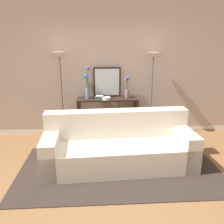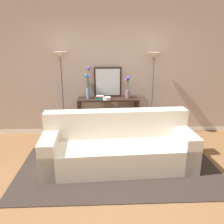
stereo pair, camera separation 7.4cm
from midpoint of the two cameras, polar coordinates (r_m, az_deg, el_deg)
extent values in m
cube|color=brown|center=(3.41, 0.58, -18.93)|extent=(16.00, 16.00, 0.02)
cube|color=white|center=(5.43, -1.19, -4.12)|extent=(12.00, 0.15, 0.09)
cube|color=#B29E8E|center=(5.10, -1.28, 10.98)|extent=(12.00, 0.14, 2.75)
cube|color=#332823|center=(3.89, 1.31, -13.73)|extent=(3.20, 1.72, 0.01)
cube|color=beige|center=(3.88, 1.21, -10.38)|extent=(2.44, 0.99, 0.42)
cube|color=beige|center=(3.98, 0.66, -2.75)|extent=(2.41, 0.38, 0.46)
cube|color=beige|center=(3.86, -15.15, -9.67)|extent=(0.28, 0.88, 0.60)
cube|color=beige|center=(4.11, 16.47, -8.07)|extent=(0.28, 0.88, 0.60)
cube|color=black|center=(4.89, -1.52, 3.19)|extent=(1.26, 0.38, 0.03)
cube|color=black|center=(5.10, -1.46, -4.31)|extent=(1.16, 0.32, 0.01)
cube|color=black|center=(4.87, -8.55, -2.24)|extent=(0.05, 0.05, 0.82)
cube|color=black|center=(4.91, 5.67, -1.96)|extent=(0.05, 0.05, 0.82)
cube|color=black|center=(5.18, -8.26, -1.06)|extent=(0.05, 0.05, 0.82)
cube|color=black|center=(5.22, 5.11, -0.81)|extent=(0.05, 0.05, 0.82)
cylinder|color=#4C4C51|center=(5.23, -11.92, -5.71)|extent=(0.26, 0.26, 0.02)
cylinder|color=#4C4C51|center=(4.98, -12.50, 3.33)|extent=(0.02, 0.02, 1.67)
cone|color=silver|center=(4.85, -13.17, 13.53)|extent=(0.28, 0.28, 0.10)
cylinder|color=#4C4C51|center=(5.29, 8.74, -5.28)|extent=(0.26, 0.26, 0.02)
cylinder|color=#4C4C51|center=(5.04, 9.16, 3.61)|extent=(0.02, 0.02, 1.66)
cone|color=silver|center=(4.92, 9.64, 13.62)|extent=(0.28, 0.28, 0.10)
cube|color=black|center=(4.98, -1.62, 7.29)|extent=(0.58, 0.02, 0.63)
cube|color=silver|center=(4.97, -1.62, 7.28)|extent=(0.51, 0.01, 0.56)
cylinder|color=#6B84AD|center=(4.89, -6.41, 4.63)|extent=(0.08, 0.08, 0.23)
cylinder|color=#3D7538|center=(4.84, -6.65, 7.36)|extent=(0.01, 0.02, 0.24)
sphere|color=#1C9AD0|center=(4.82, -6.93, 8.76)|extent=(0.07, 0.07, 0.07)
cylinder|color=#3D7538|center=(4.84, -6.43, 7.22)|extent=(0.02, 0.02, 0.22)
sphere|color=#6A34DE|center=(4.80, -6.36, 8.48)|extent=(0.05, 0.05, 0.05)
cylinder|color=#3D7538|center=(4.84, -6.65, 7.40)|extent=(0.02, 0.03, 0.25)
sphere|color=gold|center=(4.82, -6.93, 8.84)|extent=(0.05, 0.05, 0.05)
cylinder|color=#3D7538|center=(4.83, -6.41, 8.20)|extent=(0.02, 0.03, 0.39)
sphere|color=#5D2DC3|center=(4.79, -6.29, 10.47)|extent=(0.07, 0.07, 0.07)
cylinder|color=gray|center=(4.94, 3.28, 4.41)|extent=(0.09, 0.09, 0.16)
cylinder|color=#3D7538|center=(4.89, 3.25, 6.75)|extent=(0.02, 0.02, 0.26)
sphere|color=#6433CB|center=(4.85, 3.16, 8.20)|extent=(0.06, 0.06, 0.06)
cylinder|color=#3D7538|center=(4.89, 3.43, 6.80)|extent=(0.03, 0.02, 0.26)
sphere|color=#2291C1|center=(4.85, 3.61, 8.30)|extent=(0.05, 0.05, 0.05)
cylinder|color=#3D7538|center=(4.92, 3.34, 6.75)|extent=(0.03, 0.01, 0.25)
sphere|color=#D25341|center=(4.92, 3.40, 8.21)|extent=(0.08, 0.08, 0.08)
cylinder|color=#3D7538|center=(4.91, 3.38, 6.82)|extent=(0.04, 0.03, 0.26)
sphere|color=#6328E1|center=(4.91, 3.50, 8.34)|extent=(0.07, 0.07, 0.07)
cylinder|color=#3D7538|center=(4.90, 3.16, 6.58)|extent=(0.01, 0.03, 0.22)
sphere|color=orange|center=(4.89, 2.94, 7.85)|extent=(0.05, 0.05, 0.05)
cylinder|color=silver|center=(4.77, -1.85, 3.29)|extent=(0.17, 0.17, 0.05)
torus|color=silver|center=(4.76, -1.85, 3.62)|extent=(0.17, 0.17, 0.01)
cube|color=#1E7075|center=(4.80, -3.41, 3.18)|extent=(0.21, 0.14, 0.02)
cube|color=#236033|center=(4.80, -3.60, 3.46)|extent=(0.18, 0.13, 0.03)
cube|color=#6B3360|center=(4.79, -3.58, 3.70)|extent=(0.17, 0.12, 0.02)
cube|color=silver|center=(4.78, -3.48, 3.88)|extent=(0.16, 0.11, 0.02)
cube|color=maroon|center=(5.14, -7.05, -5.30)|extent=(0.03, 0.17, 0.12)
cube|color=#B77F33|center=(5.14, -6.63, -5.38)|extent=(0.03, 0.18, 0.10)
cube|color=#1E7075|center=(5.13, -6.20, -5.29)|extent=(0.04, 0.15, 0.12)
cube|color=#236033|center=(5.13, -5.77, -5.38)|extent=(0.03, 0.16, 0.10)
cube|color=navy|center=(5.13, -5.38, -5.39)|extent=(0.03, 0.14, 0.10)
cube|color=silver|center=(5.13, -4.92, -5.37)|extent=(0.04, 0.17, 0.10)
camera|label=1|loc=(0.04, -90.50, -0.15)|focal=37.47mm
camera|label=2|loc=(0.04, 89.50, 0.15)|focal=37.47mm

